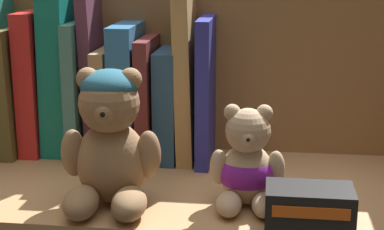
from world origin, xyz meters
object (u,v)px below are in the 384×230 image
(book_7, at_px, (110,100))
(book_11, at_px, (191,77))
(book_4, at_px, (60,68))
(book_8, at_px, (131,89))
(book_10, at_px, (170,102))
(teddy_bear_larger, at_px, (110,142))
(small_product_box, at_px, (309,207))
(book_5, at_px, (81,87))
(book_12, at_px, (207,88))
(book_1, at_px, (4,71))
(teddy_bear_smaller, at_px, (247,167))
(book_9, at_px, (151,96))
(book_2, at_px, (20,89))
(book_3, at_px, (37,82))
(book_6, at_px, (94,69))

(book_7, relative_size, book_11, 0.68)
(book_4, height_order, book_8, book_4)
(book_10, distance_m, teddy_bear_larger, 0.20)
(small_product_box, bearing_deg, book_5, 144.82)
(book_10, xyz_separation_m, book_11, (0.03, 0.00, 0.04))
(book_8, xyz_separation_m, book_12, (0.11, 0.00, 0.01))
(book_5, bearing_deg, book_1, 180.00)
(book_7, bearing_deg, teddy_bear_smaller, -40.28)
(book_5, distance_m, book_9, 0.10)
(teddy_bear_smaller, bearing_deg, book_1, 154.45)
(book_12, xyz_separation_m, small_product_box, (0.13, -0.23, -0.08))
(book_2, relative_size, book_9, 1.06)
(book_3, xyz_separation_m, book_10, (0.20, 0.00, -0.02))
(book_6, distance_m, book_11, 0.14)
(book_2, relative_size, book_8, 0.96)
(book_7, height_order, book_8, book_8)
(book_3, xyz_separation_m, small_product_box, (0.39, -0.23, -0.08))
(book_3, bearing_deg, book_11, 0.00)
(book_3, distance_m, book_9, 0.17)
(book_3, distance_m, book_7, 0.11)
(book_6, distance_m, book_7, 0.05)
(book_5, height_order, book_10, book_5)
(book_7, xyz_separation_m, book_11, (0.12, 0.00, 0.04))
(book_8, relative_size, teddy_bear_larger, 1.18)
(book_1, height_order, book_6, book_6)
(book_6, xyz_separation_m, teddy_bear_smaller, (0.23, -0.18, -0.08))
(book_6, xyz_separation_m, book_7, (0.02, 0.00, -0.05))
(book_7, xyz_separation_m, book_12, (0.14, 0.00, 0.02))
(book_1, relative_size, small_product_box, 2.50)
(book_1, distance_m, teddy_bear_smaller, 0.41)
(book_5, distance_m, book_7, 0.05)
(book_12, height_order, teddy_bear_smaller, book_12)
(book_1, xyz_separation_m, book_2, (0.02, 0.00, -0.03))
(book_3, xyz_separation_m, book_6, (0.09, 0.00, 0.02))
(book_11, relative_size, small_product_box, 2.45)
(book_3, distance_m, teddy_bear_larger, 0.25)
(teddy_bear_smaller, relative_size, small_product_box, 1.28)
(book_12, bearing_deg, book_6, 180.00)
(book_2, bearing_deg, book_7, 0.00)
(book_7, xyz_separation_m, teddy_bear_smaller, (0.21, -0.18, -0.03))
(book_5, bearing_deg, book_11, 0.00)
(book_3, height_order, book_11, book_11)
(book_5, height_order, book_8, same)
(book_2, distance_m, teddy_bear_larger, 0.27)
(book_2, xyz_separation_m, book_3, (0.03, 0.00, 0.01))
(book_4, xyz_separation_m, book_5, (0.03, 0.00, -0.03))
(book_3, distance_m, small_product_box, 0.45)
(book_8, relative_size, book_12, 0.95)
(book_3, relative_size, book_11, 0.89)
(book_11, height_order, teddy_bear_smaller, book_11)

